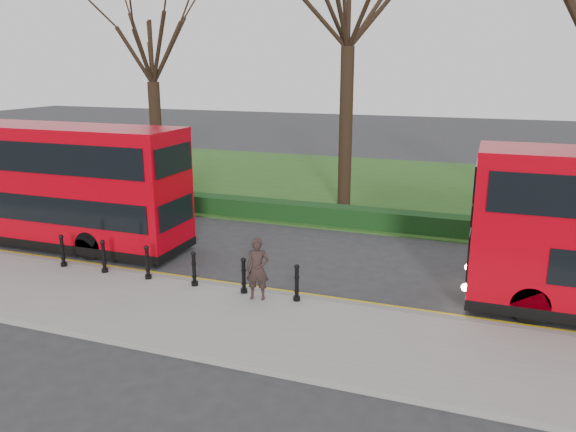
% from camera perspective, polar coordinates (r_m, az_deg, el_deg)
% --- Properties ---
extents(ground, '(120.00, 120.00, 0.00)m').
position_cam_1_polar(ground, '(18.18, -8.57, -5.73)').
color(ground, '#28282B').
rests_on(ground, ground).
extents(pavement, '(60.00, 4.00, 0.15)m').
position_cam_1_polar(pavement, '(15.79, -13.82, -9.01)').
color(pavement, gray).
rests_on(pavement, ground).
extents(kerb, '(60.00, 0.25, 0.16)m').
position_cam_1_polar(kerb, '(17.35, -10.16, -6.57)').
color(kerb, slate).
rests_on(kerb, ground).
extents(grass_verge, '(60.00, 18.00, 0.06)m').
position_cam_1_polar(grass_verge, '(31.64, 4.45, 3.40)').
color(grass_verge, '#274D19').
rests_on(grass_verge, ground).
extents(hedge, '(60.00, 0.90, 0.80)m').
position_cam_1_polar(hedge, '(23.96, -0.87, 0.56)').
color(hedge, black).
rests_on(hedge, ground).
extents(yellow_line_outer, '(60.00, 0.10, 0.01)m').
position_cam_1_polar(yellow_line_outer, '(17.61, -9.66, -6.45)').
color(yellow_line_outer, yellow).
rests_on(yellow_line_outer, ground).
extents(yellow_line_inner, '(60.00, 0.10, 0.01)m').
position_cam_1_polar(yellow_line_inner, '(17.77, -9.34, -6.23)').
color(yellow_line_inner, yellow).
rests_on(yellow_line_inner, ground).
extents(tree_left, '(6.52, 6.52, 10.19)m').
position_cam_1_polar(tree_left, '(29.74, -13.76, 16.57)').
color(tree_left, black).
rests_on(tree_left, ground).
extents(bollard_row, '(8.09, 0.15, 1.00)m').
position_cam_1_polar(bollard_row, '(17.04, -11.86, -5.00)').
color(bollard_row, black).
rests_on(bollard_row, pavement).
extents(bus_lead, '(10.95, 2.51, 4.36)m').
position_cam_1_polar(bus_lead, '(22.34, -23.48, 2.95)').
color(bus_lead, '#AE000D').
rests_on(bus_lead, ground).
extents(pedestrian, '(0.71, 0.54, 1.74)m').
position_cam_1_polar(pedestrian, '(15.41, -3.11, -5.39)').
color(pedestrian, black).
rests_on(pedestrian, pavement).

